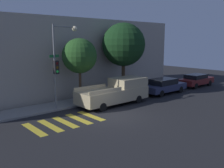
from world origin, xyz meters
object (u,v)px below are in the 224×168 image
(pickup_truck, at_px, (116,92))
(tree_midblock, at_px, (124,45))
(sedan_middle, at_px, (196,80))
(sedan_near_corner, at_px, (164,86))
(tree_near_corner, at_px, (80,56))
(traffic_light_pole, at_px, (60,57))

(pickup_truck, height_order, tree_midblock, tree_midblock)
(pickup_truck, distance_m, tree_midblock, 4.81)
(sedan_middle, relative_size, tree_midblock, 0.70)
(pickup_truck, relative_size, sedan_near_corner, 1.25)
(tree_midblock, bearing_deg, sedan_near_corner, -31.10)
(sedan_near_corner, distance_m, tree_midblock, 5.37)
(sedan_middle, height_order, tree_near_corner, tree_near_corner)
(traffic_light_pole, bearing_deg, tree_near_corner, 18.95)
(traffic_light_pole, distance_m, pickup_truck, 5.06)
(traffic_light_pole, height_order, sedan_middle, traffic_light_pole)
(pickup_truck, bearing_deg, sedan_near_corner, -0.00)
(pickup_truck, relative_size, tree_midblock, 0.90)
(traffic_light_pole, bearing_deg, tree_midblock, 6.09)
(sedan_near_corner, relative_size, tree_near_corner, 0.92)
(traffic_light_pole, distance_m, tree_near_corner, 2.19)
(sedan_near_corner, distance_m, tree_near_corner, 8.64)
(traffic_light_pole, height_order, tree_near_corner, traffic_light_pole)
(sedan_middle, bearing_deg, traffic_light_pole, 175.30)
(pickup_truck, xyz_separation_m, tree_near_corner, (-1.98, 1.98, 2.73))
(pickup_truck, bearing_deg, tree_near_corner, 135.02)
(sedan_middle, distance_m, tree_near_corner, 13.89)
(pickup_truck, relative_size, sedan_middle, 1.29)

